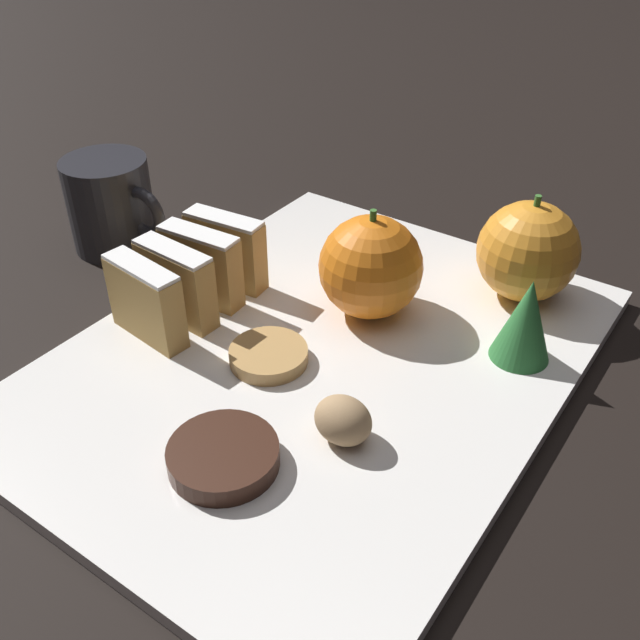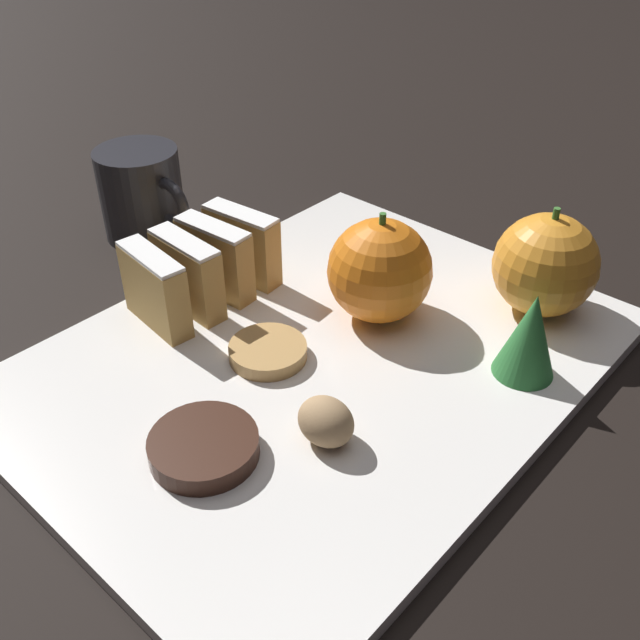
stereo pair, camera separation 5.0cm
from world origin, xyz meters
TOP-DOWN VIEW (x-y plane):
  - ground_plane at (0.00, 0.00)m, footprint 6.00×6.00m
  - serving_platter at (0.00, 0.00)m, footprint 0.33×0.43m
  - stollen_slice_front at (-0.12, -0.05)m, footprint 0.07×0.03m
  - stollen_slice_second at (-0.12, -0.02)m, footprint 0.07×0.02m
  - stollen_slice_third at (-0.12, 0.01)m, footprint 0.07×0.02m
  - stollen_slice_fourth at (-0.12, 0.04)m, footprint 0.07×0.03m
  - orange_near at (0.00, 0.07)m, footprint 0.08×0.08m
  - orange_far at (0.09, 0.16)m, footprint 0.08×0.08m
  - walnut at (0.06, -0.06)m, footprint 0.04×0.03m
  - chocolate_cookie at (0.01, -0.12)m, footprint 0.07×0.07m
  - gingerbread_cookie at (-0.02, -0.03)m, footprint 0.06×0.06m
  - evergreen_sprig at (0.12, 0.08)m, footprint 0.04×0.04m
  - coffee_mug at (-0.26, 0.04)m, footprint 0.11×0.08m

SIDE VIEW (x-z plane):
  - ground_plane at x=0.00m, z-range 0.00..0.00m
  - serving_platter at x=0.00m, z-range 0.00..0.01m
  - gingerbread_cookie at x=-0.02m, z-range 0.01..0.02m
  - chocolate_cookie at x=0.01m, z-range 0.01..0.03m
  - walnut at x=0.06m, z-range 0.01..0.04m
  - stollen_slice_front at x=-0.12m, z-range 0.01..0.07m
  - stollen_slice_second at x=-0.12m, z-range 0.01..0.07m
  - stollen_slice_third at x=-0.12m, z-range 0.01..0.07m
  - stollen_slice_fourth at x=-0.12m, z-range 0.01..0.07m
  - coffee_mug at x=-0.26m, z-range 0.00..0.08m
  - evergreen_sprig at x=0.12m, z-range 0.01..0.08m
  - orange_near at x=0.00m, z-range 0.01..0.10m
  - orange_far at x=0.09m, z-range 0.01..0.10m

